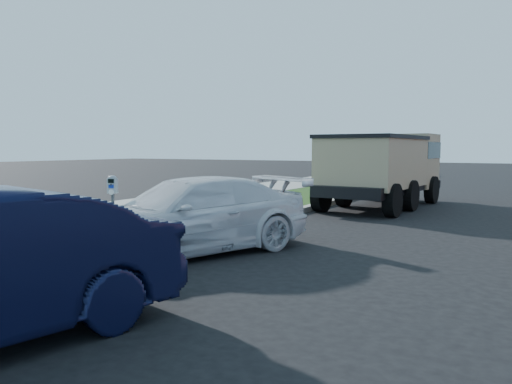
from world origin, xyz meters
The scene contains 5 objects.
ground centered at (0.00, 0.00, 0.00)m, with size 120.00×120.00×0.00m, color black.
streetside centered at (-5.57, 2.00, 0.07)m, with size 6.12×50.00×0.15m.
parking_meter centered at (-3.35, -0.72, 1.00)m, with size 0.20×0.16×1.23m.
white_wagon centered at (-2.03, -0.16, 0.66)m, with size 1.84×4.52×1.31m, color silver.
dump_truck centered at (-0.99, 8.44, 1.29)m, with size 2.67×5.99×2.29m.
Camera 1 is at (3.21, -7.11, 1.82)m, focal length 35.00 mm.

